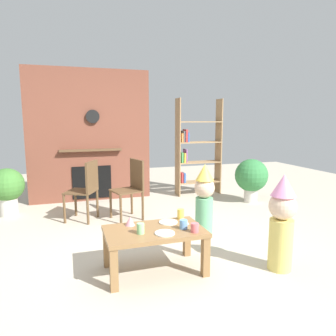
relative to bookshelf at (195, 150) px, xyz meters
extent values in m
plane|color=#BCB29E|center=(-1.36, -2.40, -0.89)|extent=(12.00, 12.00, 0.00)
cube|color=brown|center=(-2.01, 0.20, 0.31)|extent=(2.20, 0.18, 2.40)
cube|color=black|center=(-2.01, 0.10, -0.54)|extent=(0.70, 0.02, 0.60)
cube|color=brown|center=(-2.01, 0.06, 0.06)|extent=(1.10, 0.10, 0.04)
cylinder|color=black|center=(-1.96, 0.08, 0.66)|extent=(0.24, 0.04, 0.24)
cube|color=#9E7A51|center=(-0.37, 0.00, 0.06)|extent=(0.02, 0.28, 1.90)
cube|color=#9E7A51|center=(0.51, 0.00, 0.06)|extent=(0.02, 0.28, 1.90)
cube|color=#9E7A51|center=(0.07, 0.00, -0.64)|extent=(0.86, 0.28, 0.02)
cube|color=#9E7A51|center=(0.07, 0.00, -0.24)|extent=(0.86, 0.28, 0.02)
cube|color=#9E7A51|center=(0.07, 0.00, 0.16)|extent=(0.86, 0.28, 0.02)
cube|color=#9E7A51|center=(0.07, 0.00, 0.56)|extent=(0.86, 0.28, 0.02)
cube|color=#B23333|center=(-0.30, 0.00, -0.53)|extent=(0.04, 0.20, 0.20)
cube|color=#3359A5|center=(-0.25, 0.00, -0.53)|extent=(0.04, 0.20, 0.19)
cube|color=#3F8C4C|center=(-0.30, 0.00, -0.13)|extent=(0.04, 0.20, 0.20)
cube|color=gold|center=(-0.24, 0.00, -0.14)|extent=(0.04, 0.20, 0.19)
cube|color=#8C4C99|center=(-0.21, 0.00, -0.10)|extent=(0.02, 0.20, 0.26)
cube|color=#D87F3F|center=(-0.30, 0.00, 0.26)|extent=(0.03, 0.20, 0.17)
cube|color=#4C4C51|center=(-0.26, 0.00, 0.28)|extent=(0.03, 0.20, 0.22)
cube|color=#B23333|center=(-0.21, 0.00, 0.29)|extent=(0.04, 0.20, 0.25)
cube|color=#3359A5|center=(-0.18, 0.00, 0.26)|extent=(0.03, 0.20, 0.19)
cube|color=olive|center=(-1.64, -2.89, -0.48)|extent=(0.97, 0.58, 0.04)
cube|color=olive|center=(-2.08, -3.14, -0.69)|extent=(0.07, 0.07, 0.39)
cube|color=olive|center=(-1.20, -3.14, -0.69)|extent=(0.07, 0.07, 0.39)
cube|color=olive|center=(-2.08, -2.64, -0.69)|extent=(0.07, 0.07, 0.39)
cube|color=olive|center=(-1.20, -2.64, -0.69)|extent=(0.07, 0.07, 0.39)
cylinder|color=#E5666B|center=(-1.29, -3.08, -0.41)|extent=(0.08, 0.08, 0.09)
cylinder|color=#669EE0|center=(-1.36, -2.96, -0.41)|extent=(0.08, 0.08, 0.09)
cylinder|color=#8CD18C|center=(-1.80, -2.96, -0.40)|extent=(0.07, 0.07, 0.10)
cylinder|color=#F2CC4C|center=(-1.28, -2.66, -0.40)|extent=(0.07, 0.07, 0.11)
cylinder|color=white|center=(-1.45, -2.74, -0.45)|extent=(0.19, 0.19, 0.01)
cylinder|color=white|center=(-1.58, -3.03, -0.45)|extent=(0.19, 0.19, 0.01)
cone|color=pink|center=(-1.85, -2.70, -0.41)|extent=(0.10, 0.10, 0.09)
cube|color=silver|center=(-1.26, -2.79, -0.45)|extent=(0.04, 0.15, 0.01)
cylinder|color=#E0CC66|center=(-0.43, -3.24, -0.63)|extent=(0.23, 0.23, 0.52)
sphere|color=beige|center=(-0.43, -3.24, -0.23)|extent=(0.27, 0.27, 0.27)
cone|color=pink|center=(-0.43, -3.24, -0.02)|extent=(0.24, 0.24, 0.22)
cylinder|color=#66B27F|center=(-0.77, -2.14, -0.64)|extent=(0.23, 0.23, 0.50)
sphere|color=beige|center=(-0.77, -2.14, -0.26)|extent=(0.26, 0.26, 0.26)
cone|color=#F2D14C|center=(-0.77, -2.14, -0.05)|extent=(0.23, 0.23, 0.21)
cube|color=brown|center=(-2.26, -1.01, -0.45)|extent=(0.54, 0.54, 0.02)
cube|color=brown|center=(-2.09, -1.09, -0.21)|extent=(0.21, 0.37, 0.45)
cylinder|color=brown|center=(-2.34, -0.76, -0.67)|extent=(0.04, 0.04, 0.43)
cylinder|color=brown|center=(-2.50, -1.08, -0.67)|extent=(0.04, 0.04, 0.43)
cylinder|color=brown|center=(-2.02, -0.93, -0.67)|extent=(0.04, 0.04, 0.43)
cylinder|color=brown|center=(-2.18, -1.25, -0.67)|extent=(0.04, 0.04, 0.43)
cube|color=brown|center=(-1.60, -1.16, -0.45)|extent=(0.49, 0.49, 0.02)
cube|color=brown|center=(-1.43, -1.11, -0.21)|extent=(0.14, 0.39, 0.45)
cylinder|color=brown|center=(-1.83, -1.04, -0.67)|extent=(0.04, 0.04, 0.43)
cylinder|color=brown|center=(-1.73, -1.38, -0.67)|extent=(0.04, 0.04, 0.43)
cylinder|color=brown|center=(-1.48, -0.94, -0.67)|extent=(0.04, 0.04, 0.43)
cylinder|color=brown|center=(-1.38, -1.28, -0.67)|extent=(0.04, 0.04, 0.43)
cylinder|color=beige|center=(0.74, -0.88, -0.77)|extent=(0.24, 0.24, 0.24)
sphere|color=#31783D|center=(0.74, -0.88, -0.39)|extent=(0.59, 0.59, 0.59)
cylinder|color=beige|center=(-3.34, -0.43, -0.75)|extent=(0.27, 0.27, 0.28)
sphere|color=#3D762F|center=(-3.34, -0.43, -0.39)|extent=(0.51, 0.51, 0.51)
camera|label=1|loc=(-2.42, -5.73, 0.62)|focal=33.53mm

